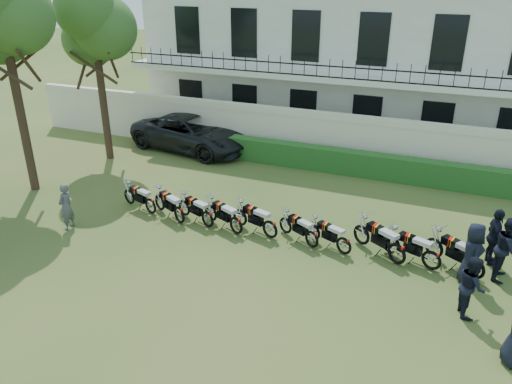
% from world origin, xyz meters
% --- Properties ---
extents(ground, '(100.00, 100.00, 0.00)m').
position_xyz_m(ground, '(0.00, 0.00, 0.00)').
color(ground, '#314E1F').
rests_on(ground, ground).
extents(perimeter_wall, '(30.00, 0.35, 2.30)m').
position_xyz_m(perimeter_wall, '(0.00, 8.00, 1.17)').
color(perimeter_wall, silver).
rests_on(perimeter_wall, ground).
extents(hedge, '(18.00, 0.60, 1.00)m').
position_xyz_m(hedge, '(1.00, 7.20, 0.50)').
color(hedge, '#1E4819').
rests_on(hedge, ground).
extents(building, '(20.40, 9.60, 7.40)m').
position_xyz_m(building, '(0.00, 13.96, 3.71)').
color(building, white).
rests_on(building, ground).
extents(tree_west_mid, '(3.40, 3.20, 8.82)m').
position_xyz_m(tree_west_mid, '(-9.46, 1.00, 6.67)').
color(tree_west_mid, '#473323').
rests_on(tree_west_mid, ground).
extents(tree_west_near, '(3.40, 3.20, 7.90)m').
position_xyz_m(tree_west_near, '(-8.96, 5.00, 5.89)').
color(tree_west_near, '#473323').
rests_on(tree_west_near, ground).
extents(motorcycle_0, '(1.71, 0.73, 0.97)m').
position_xyz_m(motorcycle_0, '(-4.10, 0.86, 0.45)').
color(motorcycle_0, black).
rests_on(motorcycle_0, ground).
extents(motorcycle_1, '(1.71, 0.97, 1.02)m').
position_xyz_m(motorcycle_1, '(-2.81, 0.61, 0.47)').
color(motorcycle_1, black).
rests_on(motorcycle_1, ground).
extents(motorcycle_2, '(1.70, 0.81, 0.98)m').
position_xyz_m(motorcycle_2, '(-1.81, 0.72, 0.45)').
color(motorcycle_2, black).
rests_on(motorcycle_2, ground).
extents(motorcycle_3, '(1.74, 0.89, 1.01)m').
position_xyz_m(motorcycle_3, '(-0.74, 0.65, 0.47)').
color(motorcycle_3, black).
rests_on(motorcycle_3, ground).
extents(motorcycle_4, '(1.81, 0.79, 1.03)m').
position_xyz_m(motorcycle_4, '(0.36, 0.81, 0.47)').
color(motorcycle_4, black).
rests_on(motorcycle_4, ground).
extents(motorcycle_5, '(1.56, 0.89, 0.94)m').
position_xyz_m(motorcycle_5, '(1.74, 0.76, 0.43)').
color(motorcycle_5, black).
rests_on(motorcycle_5, ground).
extents(motorcycle_6, '(1.62, 0.81, 0.94)m').
position_xyz_m(motorcycle_6, '(2.74, 0.74, 0.43)').
color(motorcycle_6, black).
rests_on(motorcycle_6, ground).
extents(motorcycle_7, '(1.76, 1.15, 1.10)m').
position_xyz_m(motorcycle_7, '(4.27, 0.79, 0.51)').
color(motorcycle_7, black).
rests_on(motorcycle_7, ground).
extents(motorcycle_8, '(1.77, 0.84, 1.02)m').
position_xyz_m(motorcycle_8, '(5.22, 0.84, 0.47)').
color(motorcycle_8, black).
rests_on(motorcycle_8, ground).
extents(motorcycle_9, '(1.69, 1.15, 1.07)m').
position_xyz_m(motorcycle_9, '(6.36, 0.83, 0.49)').
color(motorcycle_9, black).
rests_on(motorcycle_9, ground).
extents(suv, '(6.24, 3.63, 1.63)m').
position_xyz_m(suv, '(-6.08, 7.45, 0.82)').
color(suv, black).
rests_on(suv, ground).
extents(inspector, '(0.41, 0.60, 1.58)m').
position_xyz_m(inspector, '(-6.02, -1.07, 0.79)').
color(inspector, slate).
rests_on(inspector, ground).
extents(officer_1, '(0.78, 0.90, 1.60)m').
position_xyz_m(officer_1, '(6.21, -0.84, 0.80)').
color(officer_1, black).
rests_on(officer_1, ground).
extents(officer_3, '(0.79, 0.99, 1.78)m').
position_xyz_m(officer_3, '(6.20, 0.61, 0.89)').
color(officer_3, black).
rests_on(officer_3, ground).
extents(officer_4, '(0.85, 1.00, 1.83)m').
position_xyz_m(officer_4, '(7.09, 1.20, 0.92)').
color(officer_4, black).
rests_on(officer_4, ground).
extents(officer_5, '(0.62, 1.08, 1.73)m').
position_xyz_m(officer_5, '(6.78, 1.87, 0.86)').
color(officer_5, black).
rests_on(officer_5, ground).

